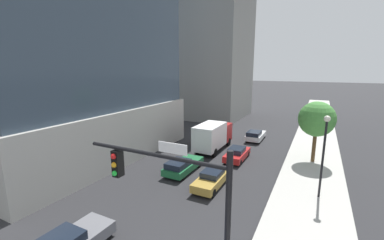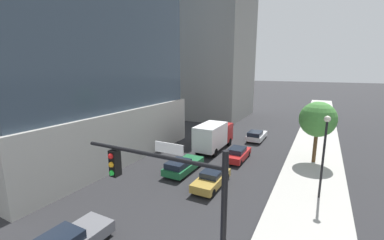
# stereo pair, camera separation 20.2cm
# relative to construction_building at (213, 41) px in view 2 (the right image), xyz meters

# --- Properties ---
(sidewalk) EXTENTS (5.23, 120.00, 0.15)m
(sidewalk) POSITION_rel_construction_building_xyz_m (19.73, -22.70, -14.68)
(sidewalk) COLOR #B2AFA8
(sidewalk) RESTS_ON ground
(construction_building) EXTENTS (14.30, 18.37, 35.38)m
(construction_building) POSITION_rel_construction_building_xyz_m (0.00, 0.00, 0.00)
(construction_building) COLOR gray
(construction_building) RESTS_ON ground
(traffic_light_pole) EXTENTS (5.80, 0.48, 6.92)m
(traffic_light_pole) POSITION_rel_construction_building_xyz_m (15.66, -39.73, -9.85)
(traffic_light_pole) COLOR black
(traffic_light_pole) RESTS_ON sidewalk
(street_lamp) EXTENTS (0.44, 0.44, 6.11)m
(street_lamp) POSITION_rel_construction_building_xyz_m (20.33, -27.15, -10.63)
(street_lamp) COLOR black
(street_lamp) RESTS_ON sidewalk
(street_tree) EXTENTS (3.49, 3.49, 6.16)m
(street_tree) POSITION_rel_construction_building_xyz_m (19.68, -19.38, -10.21)
(street_tree) COLOR brown
(street_tree) RESTS_ON sidewalk
(car_green) EXTENTS (1.92, 4.74, 1.38)m
(car_green) POSITION_rel_construction_building_xyz_m (9.05, -27.66, -14.07)
(car_green) COLOR #1E6638
(car_green) RESTS_ON ground
(car_white) EXTENTS (1.89, 4.38, 1.42)m
(car_white) POSITION_rel_construction_building_xyz_m (12.55, -13.99, -14.04)
(car_white) COLOR silver
(car_white) RESTS_ON ground
(car_gold) EXTENTS (1.73, 4.48, 1.37)m
(car_gold) POSITION_rel_construction_building_xyz_m (12.55, -28.99, -14.06)
(car_gold) COLOR #AD8938
(car_gold) RESTS_ON ground
(car_red) EXTENTS (1.75, 4.35, 1.37)m
(car_red) POSITION_rel_construction_building_xyz_m (12.55, -22.17, -14.08)
(car_red) COLOR red
(car_red) RESTS_ON ground
(box_truck) EXTENTS (2.40, 6.77, 3.27)m
(box_truck) POSITION_rel_construction_building_xyz_m (9.05, -20.41, -12.93)
(box_truck) COLOR #B21E1E
(box_truck) RESTS_ON ground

